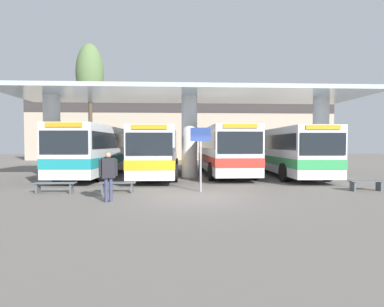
{
  "coord_description": "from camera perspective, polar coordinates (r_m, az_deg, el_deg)",
  "views": [
    {
      "loc": [
        -0.79,
        -11.65,
        2.11
      ],
      "look_at": [
        0.0,
        3.97,
        1.6
      ],
      "focal_mm": 28.0,
      "sensor_mm": 36.0,
      "label": 1
    }
  ],
  "objects": [
    {
      "name": "transit_bus_left_bay",
      "position": [
        20.55,
        -17.41,
        0.86
      ],
      "size": [
        3.16,
        10.74,
        3.17
      ],
      "rotation": [
        0.0,
        0.0,
        3.09
      ],
      "color": "silver",
      "rests_on": "ground_plane"
    },
    {
      "name": "waiting_bench_near_pillar",
      "position": [
        13.3,
        -14.0,
        -5.85
      ],
      "size": [
        1.55,
        0.44,
        0.46
      ],
      "color": "#4C5156",
      "rests_on": "ground_plane"
    },
    {
      "name": "pedestrian_waiting",
      "position": [
        11.23,
        -15.66,
        -3.39
      ],
      "size": [
        0.65,
        0.41,
        1.79
      ],
      "rotation": [
        0.0,
        0.0,
        0.35
      ],
      "color": "#333856",
      "rests_on": "ground_plane"
    },
    {
      "name": "transit_bus_far_right_bay",
      "position": [
        20.93,
        17.42,
        0.7
      ],
      "size": [
        2.94,
        10.97,
        3.05
      ],
      "rotation": [
        0.0,
        0.0,
        3.11
      ],
      "color": "silver",
      "rests_on": "ground_plane"
    },
    {
      "name": "info_sign_platform",
      "position": [
        13.13,
        1.66,
        1.45
      ],
      "size": [
        0.9,
        0.09,
        2.82
      ],
      "color": "gray",
      "rests_on": "ground_plane"
    },
    {
      "name": "waiting_bench_far_platform",
      "position": [
        14.05,
        -24.69,
        -5.52
      ],
      "size": [
        1.76,
        0.44,
        0.46
      ],
      "color": "#4C5156",
      "rests_on": "ground_plane"
    },
    {
      "name": "station_canopy",
      "position": [
        19.01,
        -0.5,
        8.72
      ],
      "size": [
        21.97,
        6.3,
        5.32
      ],
      "color": "silver",
      "rests_on": "ground_plane"
    },
    {
      "name": "parked_car_street",
      "position": [
        37.05,
        -19.26,
        0.05
      ],
      "size": [
        4.72,
        2.04,
        2.1
      ],
      "rotation": [
        0.0,
        0.0,
        0.02
      ],
      "color": "#B2B7BC",
      "rests_on": "ground_plane"
    },
    {
      "name": "townhouse_backdrop",
      "position": [
        39.03,
        -1.73,
        5.65
      ],
      "size": [
        40.0,
        0.58,
        8.04
      ],
      "color": "tan",
      "rests_on": "ground_plane"
    },
    {
      "name": "transit_bus_center_bay",
      "position": [
        19.68,
        -6.65,
        0.69
      ],
      "size": [
        2.72,
        10.64,
        3.05
      ],
      "rotation": [
        0.0,
        0.0,
        3.14
      ],
      "color": "silver",
      "rests_on": "ground_plane"
    },
    {
      "name": "poplar_tree_behind_left",
      "position": [
        28.11,
        -18.87,
        13.95
      ],
      "size": [
        2.33,
        2.33,
        10.74
      ],
      "color": "#473A2B",
      "rests_on": "ground_plane"
    },
    {
      "name": "waiting_bench_mid_platform",
      "position": [
        15.55,
        30.21,
        -4.94
      ],
      "size": [
        1.52,
        0.44,
        0.46
      ],
      "color": "#4C5156",
      "rests_on": "ground_plane"
    },
    {
      "name": "transit_bus_right_bay",
      "position": [
        20.44,
        6.07,
        0.9
      ],
      "size": [
        2.91,
        10.13,
        3.16
      ],
      "rotation": [
        0.0,
        0.0,
        3.15
      ],
      "color": "silver",
      "rests_on": "ground_plane"
    },
    {
      "name": "ground_plane",
      "position": [
        11.86,
        0.97,
        -8.38
      ],
      "size": [
        100.0,
        100.0,
        0.0
      ],
      "primitive_type": "plane",
      "color": "#605B56"
    }
  ]
}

